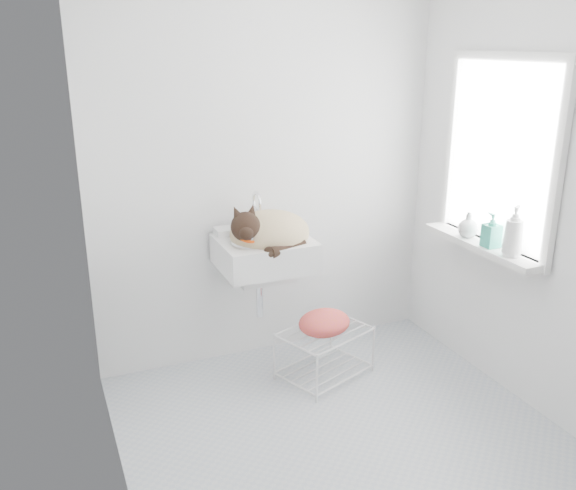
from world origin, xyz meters
name	(u,v)px	position (x,y,z in m)	size (l,w,h in m)	color
floor	(337,428)	(0.00, 0.00, 0.00)	(2.20, 2.00, 0.02)	#B4B9BD
back_wall	(267,162)	(0.00, 1.00, 1.25)	(2.20, 0.02, 2.50)	white
right_wall	(527,180)	(1.10, 0.00, 1.25)	(0.02, 2.00, 2.50)	white
left_wall	(100,225)	(-1.10, 0.00, 1.25)	(0.02, 2.00, 2.50)	white
window_glass	(501,155)	(1.09, 0.20, 1.35)	(0.01, 0.80, 1.00)	white
window_frame	(499,155)	(1.07, 0.20, 1.35)	(0.04, 0.90, 1.10)	white
windowsill	(481,245)	(1.01, 0.20, 0.83)	(0.16, 0.88, 0.04)	white
sink	(264,239)	(-0.12, 0.74, 0.85)	(0.54, 0.47, 0.21)	white
faucet	(254,209)	(-0.12, 0.92, 0.99)	(0.20, 0.14, 0.20)	silver
cat	(267,233)	(-0.11, 0.72, 0.89)	(0.50, 0.41, 0.31)	beige
wire_rack	(324,353)	(0.17, 0.52, 0.15)	(0.50, 0.35, 0.30)	silver
towel	(324,328)	(0.15, 0.49, 0.33)	(0.32, 0.23, 0.13)	orange
bottle_a	(511,256)	(1.00, -0.05, 0.85)	(0.09, 0.09, 0.23)	white
bottle_b	(490,247)	(1.00, 0.12, 0.85)	(0.09, 0.09, 0.19)	teal
bottle_c	(467,237)	(1.00, 0.32, 0.85)	(0.12, 0.12, 0.15)	silver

